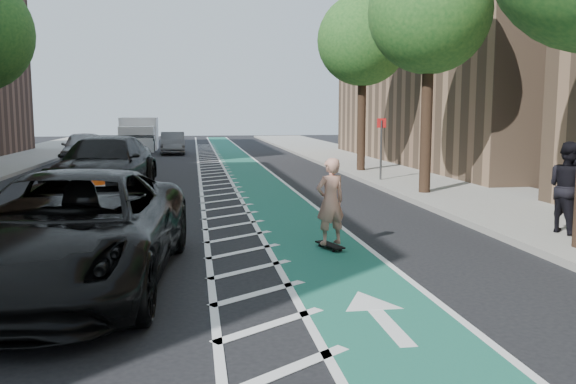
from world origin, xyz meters
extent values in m
plane|color=black|center=(0.00, 0.00, 0.00)|extent=(120.00, 120.00, 0.00)
cube|color=#19594E|center=(3.00, 10.00, 0.01)|extent=(2.00, 90.00, 0.01)
cube|color=silver|center=(1.50, 10.00, 0.01)|extent=(1.40, 90.00, 0.01)
cube|color=gray|center=(9.50, 10.00, 0.07)|extent=(5.00, 90.00, 0.15)
cube|color=gray|center=(7.05, 10.00, 0.08)|extent=(0.12, 90.00, 0.16)
cylinder|color=#382619|center=(7.90, 8.00, 2.20)|extent=(0.36, 0.36, 4.40)
sphere|color=#1A4E1D|center=(7.90, 8.00, 5.80)|extent=(4.20, 4.20, 4.20)
cylinder|color=#382619|center=(7.90, 16.00, 2.20)|extent=(0.36, 0.36, 4.40)
sphere|color=#1A4E1D|center=(7.90, 16.00, 5.80)|extent=(4.20, 4.20, 4.20)
cylinder|color=#4C4C4C|center=(7.60, 12.00, 1.20)|extent=(0.08, 0.08, 2.40)
cube|color=red|center=(7.60, 12.00, 2.30)|extent=(0.35, 0.02, 0.35)
cube|color=black|center=(3.22, 1.35, 0.09)|extent=(0.47, 0.83, 0.03)
cylinder|color=black|center=(3.06, 1.58, 0.03)|extent=(0.05, 0.07, 0.06)
cylinder|color=black|center=(3.21, 1.63, 0.03)|extent=(0.05, 0.07, 0.06)
cylinder|color=black|center=(3.22, 1.07, 0.03)|extent=(0.05, 0.07, 0.06)
cylinder|color=black|center=(3.38, 1.12, 0.03)|extent=(0.05, 0.07, 0.06)
imported|color=tan|center=(3.22, 1.35, 0.97)|extent=(0.73, 0.59, 1.73)
imported|color=black|center=(-1.32, -0.62, 0.90)|extent=(3.53, 6.73, 1.81)
imported|color=black|center=(-2.40, 10.85, 0.95)|extent=(3.42, 6.80, 1.89)
imported|color=#95959A|center=(-5.03, 22.28, 0.86)|extent=(2.54, 5.24, 1.72)
imported|color=#5E5F63|center=(-0.76, 29.87, 0.71)|extent=(1.63, 4.33, 1.41)
imported|color=black|center=(8.44, 1.51, 1.13)|extent=(0.88, 1.05, 1.96)
cube|color=white|center=(-3.27, 34.93, 1.15)|extent=(2.59, 3.72, 2.30)
cube|color=white|center=(-3.22, 32.17, 0.86)|extent=(2.33, 1.88, 1.72)
cylinder|color=black|center=(-4.24, 31.69, 0.40)|extent=(0.30, 0.81, 0.80)
cylinder|color=black|center=(-2.17, 31.73, 0.40)|extent=(0.30, 0.81, 0.80)
cylinder|color=black|center=(-4.32, 35.83, 0.40)|extent=(0.30, 0.81, 0.80)
cylinder|color=black|center=(-2.25, 35.86, 0.40)|extent=(0.30, 0.81, 0.80)
cylinder|color=#FD500D|center=(-2.20, 7.27, 0.50)|extent=(0.57, 0.57, 0.99)
cylinder|color=silver|center=(-2.20, 7.27, 0.33)|extent=(0.58, 0.58, 0.13)
cylinder|color=silver|center=(-2.20, 7.27, 0.64)|extent=(0.58, 0.58, 0.13)
cylinder|color=black|center=(-2.20, 7.27, 0.02)|extent=(0.73, 0.73, 0.04)
cylinder|color=#E85D0C|center=(-1.80, 14.00, 0.41)|extent=(0.47, 0.47, 0.81)
cylinder|color=silver|center=(-1.80, 14.00, 0.27)|extent=(0.48, 0.48, 0.11)
cylinder|color=silver|center=(-1.80, 14.00, 0.52)|extent=(0.48, 0.48, 0.11)
cylinder|color=black|center=(-1.80, 14.00, 0.02)|extent=(0.60, 0.60, 0.04)
cylinder|color=#D9470B|center=(-2.40, 14.50, 0.50)|extent=(0.58, 0.58, 1.00)
cylinder|color=silver|center=(-2.40, 14.50, 0.33)|extent=(0.59, 0.59, 0.13)
cylinder|color=silver|center=(-2.40, 14.50, 0.64)|extent=(0.59, 0.59, 0.13)
cylinder|color=black|center=(-2.40, 14.50, 0.02)|extent=(0.73, 0.73, 0.04)
camera|label=1|loc=(0.56, -10.28, 2.73)|focal=38.00mm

